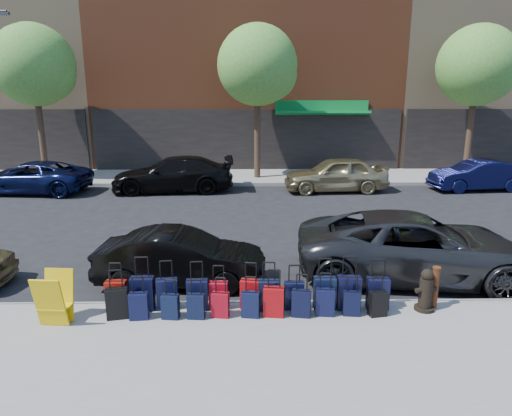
{
  "coord_description": "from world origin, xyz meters",
  "views": [
    {
      "loc": [
        0.04,
        -13.03,
        4.31
      ],
      "look_at": [
        0.24,
        -1.5,
        1.36
      ],
      "focal_mm": 32.0,
      "sensor_mm": 36.0,
      "label": 1
    }
  ],
  "objects_px": {
    "bollard": "(435,287)",
    "car_near_1": "(181,258)",
    "car_near_2": "(416,247)",
    "car_far_3": "(477,175)",
    "car_far_2": "(336,174)",
    "display_rack": "(55,299)",
    "suitcase_front_5": "(250,294)",
    "car_far_0": "(32,177)",
    "tree_right": "(480,68)",
    "car_far_1": "(173,174)",
    "fire_hydrant": "(426,291)",
    "tree_left": "(37,67)",
    "tree_center": "(260,68)"
  },
  "relations": [
    {
      "from": "bollard",
      "to": "car_near_1",
      "type": "relative_size",
      "value": 0.22
    },
    {
      "from": "car_near_2",
      "to": "car_far_3",
      "type": "relative_size",
      "value": 1.34
    },
    {
      "from": "car_far_3",
      "to": "car_far_2",
      "type": "bearing_deg",
      "value": -94.38
    },
    {
      "from": "bollard",
      "to": "display_rack",
      "type": "xyz_separation_m",
      "value": [
        -7.21,
        -0.52,
        0.04
      ]
    },
    {
      "from": "car_near_1",
      "to": "car_near_2",
      "type": "height_order",
      "value": "car_near_2"
    },
    {
      "from": "display_rack",
      "to": "car_near_1",
      "type": "xyz_separation_m",
      "value": [
        2.01,
        2.09,
        -0.0
      ]
    },
    {
      "from": "bollard",
      "to": "car_far_2",
      "type": "bearing_deg",
      "value": 89.03
    },
    {
      "from": "car_near_2",
      "to": "bollard",
      "type": "bearing_deg",
      "value": 178.87
    },
    {
      "from": "suitcase_front_5",
      "to": "car_far_0",
      "type": "distance_m",
      "value": 14.85
    },
    {
      "from": "car_far_0",
      "to": "display_rack",
      "type": "bearing_deg",
      "value": 31.48
    },
    {
      "from": "tree_right",
      "to": "car_far_3",
      "type": "bearing_deg",
      "value": -108.11
    },
    {
      "from": "car_far_1",
      "to": "car_far_0",
      "type": "bearing_deg",
      "value": -92.26
    },
    {
      "from": "fire_hydrant",
      "to": "car_near_2",
      "type": "xyz_separation_m",
      "value": [
        0.5,
        1.98,
        0.23
      ]
    },
    {
      "from": "car_far_0",
      "to": "car_far_1",
      "type": "height_order",
      "value": "car_far_1"
    },
    {
      "from": "tree_left",
      "to": "car_near_1",
      "type": "xyz_separation_m",
      "value": [
        8.36,
        -12.73,
        -4.78
      ]
    },
    {
      "from": "suitcase_front_5",
      "to": "car_far_0",
      "type": "relative_size",
      "value": 0.19
    },
    {
      "from": "car_far_1",
      "to": "car_far_2",
      "type": "xyz_separation_m",
      "value": [
        7.18,
        -0.13,
        0.0
      ]
    },
    {
      "from": "car_near_1",
      "to": "car_far_0",
      "type": "xyz_separation_m",
      "value": [
        -7.89,
        9.92,
        0.06
      ]
    },
    {
      "from": "bollard",
      "to": "display_rack",
      "type": "bearing_deg",
      "value": -175.91
    },
    {
      "from": "car_far_0",
      "to": "tree_right",
      "type": "bearing_deg",
      "value": 103.19
    },
    {
      "from": "tree_left",
      "to": "car_far_3",
      "type": "bearing_deg",
      "value": -7.47
    },
    {
      "from": "car_far_2",
      "to": "bollard",
      "type": "bearing_deg",
      "value": -4.47
    },
    {
      "from": "display_rack",
      "to": "tree_left",
      "type": "bearing_deg",
      "value": 118.26
    },
    {
      "from": "tree_center",
      "to": "tree_right",
      "type": "distance_m",
      "value": 10.5
    },
    {
      "from": "tree_left",
      "to": "display_rack",
      "type": "height_order",
      "value": "tree_left"
    },
    {
      "from": "tree_right",
      "to": "car_near_2",
      "type": "bearing_deg",
      "value": -119.93
    },
    {
      "from": "tree_left",
      "to": "car_near_2",
      "type": "relative_size",
      "value": 1.31
    },
    {
      "from": "car_far_0",
      "to": "car_near_1",
      "type": "bearing_deg",
      "value": 43.89
    },
    {
      "from": "fire_hydrant",
      "to": "car_far_3",
      "type": "height_order",
      "value": "car_far_3"
    },
    {
      "from": "car_near_1",
      "to": "car_far_3",
      "type": "relative_size",
      "value": 0.92
    },
    {
      "from": "tree_center",
      "to": "car_far_0",
      "type": "bearing_deg",
      "value": -164.36
    },
    {
      "from": "tree_left",
      "to": "car_far_1",
      "type": "height_order",
      "value": "tree_left"
    },
    {
      "from": "car_far_1",
      "to": "car_far_3",
      "type": "bearing_deg",
      "value": 85.91
    },
    {
      "from": "car_near_2",
      "to": "car_far_2",
      "type": "xyz_separation_m",
      "value": [
        -0.09,
        9.68,
        0.0
      ]
    },
    {
      "from": "tree_left",
      "to": "fire_hydrant",
      "type": "bearing_deg",
      "value": -47.19
    },
    {
      "from": "tree_left",
      "to": "car_far_2",
      "type": "bearing_deg",
      "value": -11.29
    },
    {
      "from": "car_near_2",
      "to": "tree_right",
      "type": "bearing_deg",
      "value": -22.48
    },
    {
      "from": "car_near_1",
      "to": "car_far_1",
      "type": "height_order",
      "value": "car_far_1"
    },
    {
      "from": "car_near_2",
      "to": "car_far_0",
      "type": "bearing_deg",
      "value": 61.72
    },
    {
      "from": "fire_hydrant",
      "to": "tree_center",
      "type": "bearing_deg",
      "value": 88.78
    },
    {
      "from": "tree_right",
      "to": "display_rack",
      "type": "relative_size",
      "value": 7.47
    },
    {
      "from": "car_near_2",
      "to": "fire_hydrant",
      "type": "bearing_deg",
      "value": 173.23
    },
    {
      "from": "tree_center",
      "to": "suitcase_front_5",
      "type": "bearing_deg",
      "value": -92.29
    },
    {
      "from": "fire_hydrant",
      "to": "car_near_1",
      "type": "relative_size",
      "value": 0.22
    },
    {
      "from": "tree_center",
      "to": "tree_right",
      "type": "bearing_deg",
      "value": 0.0
    },
    {
      "from": "tree_center",
      "to": "car_far_2",
      "type": "xyz_separation_m",
      "value": [
        3.26,
        -2.75,
        -4.64
      ]
    },
    {
      "from": "tree_center",
      "to": "car_near_1",
      "type": "height_order",
      "value": "tree_center"
    },
    {
      "from": "tree_center",
      "to": "bollard",
      "type": "relative_size",
      "value": 8.52
    },
    {
      "from": "car_near_2",
      "to": "car_far_2",
      "type": "bearing_deg",
      "value": 7.96
    },
    {
      "from": "display_rack",
      "to": "car_near_1",
      "type": "bearing_deg",
      "value": 51.19
    }
  ]
}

